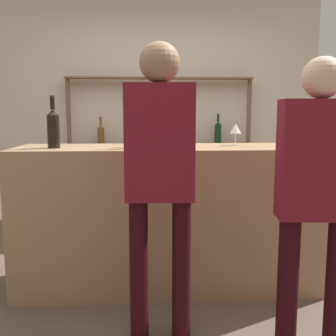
{
  "coord_description": "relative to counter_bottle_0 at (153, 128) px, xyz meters",
  "views": [
    {
      "loc": [
        -0.16,
        -2.91,
        1.32
      ],
      "look_at": [
        0.0,
        0.0,
        0.91
      ],
      "focal_mm": 42.0,
      "sensor_mm": 36.0,
      "label": 1
    }
  ],
  "objects": [
    {
      "name": "ground_plane",
      "position": [
        0.11,
        -0.07,
        -1.21
      ],
      "size": [
        16.0,
        16.0,
        0.0
      ],
      "primitive_type": "plane",
      "color": "brown"
    },
    {
      "name": "bar_counter",
      "position": [
        0.11,
        -0.07,
        -0.67
      ],
      "size": [
        2.24,
        0.65,
        1.07
      ],
      "primitive_type": "cube",
      "color": "#997551",
      "rests_on": "ground_plane"
    },
    {
      "name": "back_wall",
      "position": [
        0.11,
        1.85,
        0.19
      ],
      "size": [
        3.84,
        0.12,
        2.8
      ],
      "primitive_type": "cube",
      "color": "beige",
      "rests_on": "ground_plane"
    },
    {
      "name": "back_shelf",
      "position": [
        0.12,
        1.67,
        -0.06
      ],
      "size": [
        2.17,
        0.18,
        1.73
      ],
      "color": "brown",
      "rests_on": "ground_plane"
    },
    {
      "name": "counter_bottle_0",
      "position": [
        0.0,
        0.0,
        0.0
      ],
      "size": [
        0.09,
        0.09,
        0.35
      ],
      "color": "brown",
      "rests_on": "bar_counter"
    },
    {
      "name": "counter_bottle_1",
      "position": [
        -0.71,
        -0.15,
        0.01
      ],
      "size": [
        0.09,
        0.09,
        0.37
      ],
      "color": "black",
      "rests_on": "bar_counter"
    },
    {
      "name": "counter_bottle_2",
      "position": [
        0.02,
        -0.12,
        -0.0
      ],
      "size": [
        0.07,
        0.07,
        0.34
      ],
      "color": "silver",
      "rests_on": "bar_counter"
    },
    {
      "name": "counter_bottle_3",
      "position": [
        -0.11,
        -0.19,
        -0.01
      ],
      "size": [
        0.08,
        0.08,
        0.35
      ],
      "color": "brown",
      "rests_on": "bar_counter"
    },
    {
      "name": "wine_glass",
      "position": [
        0.64,
        0.01,
        -0.01
      ],
      "size": [
        0.09,
        0.09,
        0.17
      ],
      "color": "silver",
      "rests_on": "bar_counter"
    },
    {
      "name": "customer_center",
      "position": [
        0.03,
        -0.78,
        -0.18
      ],
      "size": [
        0.4,
        0.22,
        1.71
      ],
      "rotation": [
        0.0,
        0.0,
        1.53
      ],
      "color": "black",
      "rests_on": "ground_plane"
    },
    {
      "name": "customer_right",
      "position": [
        0.83,
        -1.03,
        -0.26
      ],
      "size": [
        0.42,
        0.21,
        1.6
      ],
      "rotation": [
        0.0,
        0.0,
        1.47
      ],
      "color": "black",
      "rests_on": "ground_plane"
    }
  ]
}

